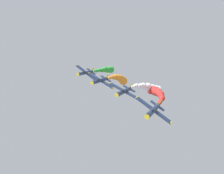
% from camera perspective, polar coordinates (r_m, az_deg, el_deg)
% --- Properties ---
extents(airplane_lead, '(8.25, 10.35, 5.46)m').
position_cam_1_polar(airplane_lead, '(54.02, 9.62, -5.34)').
color(airplane_lead, navy).
extents(smoke_trail_lead, '(10.25, 27.71, 3.88)m').
position_cam_1_polar(smoke_trail_lead, '(80.75, 10.14, -1.12)').
color(smoke_trail_lead, red).
extents(airplane_left_inner, '(8.84, 10.35, 4.32)m').
position_cam_1_polar(airplane_left_inner, '(64.91, 2.86, -1.00)').
color(airplane_left_inner, navy).
extents(smoke_trail_left_inner, '(5.58, 22.44, 6.15)m').
position_cam_1_polar(smoke_trail_left_inner, '(85.86, 9.20, -0.25)').
color(smoke_trail_left_inner, white).
extents(airplane_right_inner, '(8.68, 10.35, 4.67)m').
position_cam_1_polar(airplane_right_inner, '(74.39, -2.76, 1.55)').
color(airplane_right_inner, navy).
extents(smoke_trail_right_inner, '(4.27, 21.55, 5.91)m').
position_cam_1_polar(smoke_trail_right_inner, '(94.73, 2.05, 1.82)').
color(smoke_trail_right_inner, orange).
extents(airplane_left_outer, '(8.21, 10.35, 5.52)m').
position_cam_1_polar(airplane_left_outer, '(87.10, -6.15, 3.34)').
color(airplane_left_outer, navy).
extents(smoke_trail_left_outer, '(3.05, 18.36, 3.29)m').
position_cam_1_polar(smoke_trail_left_outer, '(104.31, -1.13, 4.06)').
color(smoke_trail_left_outer, green).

